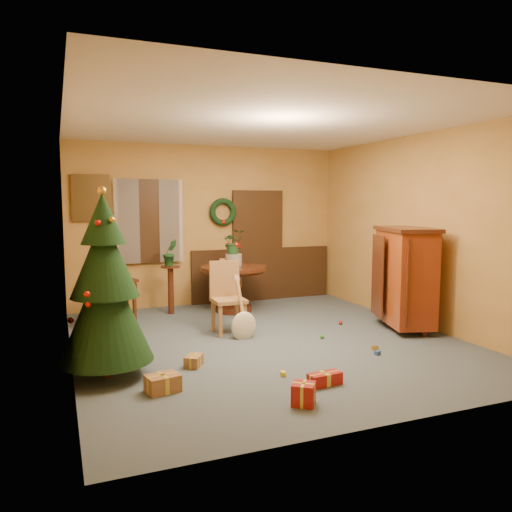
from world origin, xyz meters
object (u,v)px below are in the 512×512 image
writing_desk (111,291)px  sideboard (405,275)px  dining_table (234,280)px  chair_near (227,294)px  christmas_tree (105,288)px

writing_desk → sideboard: 4.46m
dining_table → writing_desk: bearing=-176.0°
chair_near → christmas_tree: 2.26m
dining_table → chair_near: 1.35m
dining_table → chair_near: bearing=-113.4°
writing_desk → chair_near: bearing=-35.9°
christmas_tree → writing_desk: size_ratio=2.41×
dining_table → chair_near: (-0.54, -1.24, 0.00)m
writing_desk → sideboard: (4.02, -1.91, 0.29)m
writing_desk → sideboard: size_ratio=0.56×
sideboard → chair_near: bearing=162.0°
christmas_tree → dining_table: bearing=47.5°
dining_table → sideboard: size_ratio=0.76×
writing_desk → sideboard: bearing=-25.4°
chair_near → sideboard: size_ratio=0.68×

